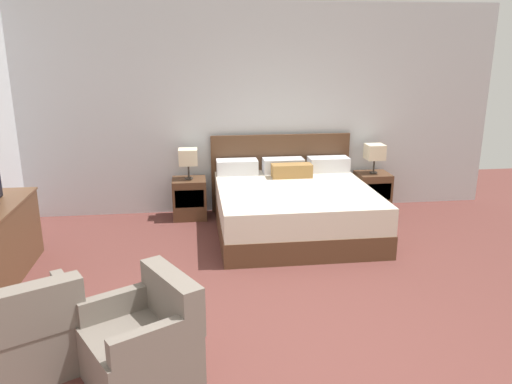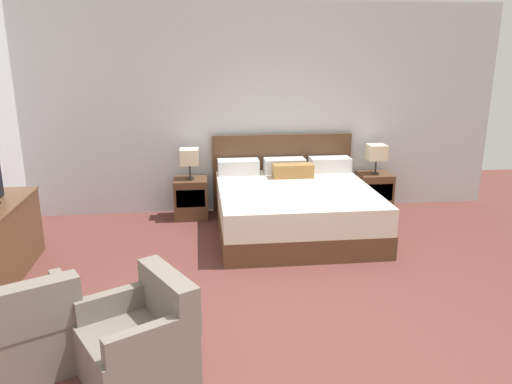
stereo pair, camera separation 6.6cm
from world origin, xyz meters
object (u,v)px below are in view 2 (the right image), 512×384
(armchair_by_window, at_px, (27,333))
(nightstand_right, at_px, (374,192))
(bed, at_px, (294,207))
(nightstand_left, at_px, (191,198))
(table_lamp_right, at_px, (377,153))
(armchair_companion, at_px, (141,342))
(table_lamp_left, at_px, (189,157))

(armchair_by_window, bearing_deg, nightstand_right, 41.20)
(bed, bearing_deg, nightstand_right, 28.69)
(bed, height_order, nightstand_right, bed)
(nightstand_left, height_order, nightstand_right, same)
(nightstand_left, distance_m, table_lamp_right, 2.70)
(table_lamp_right, relative_size, armchair_companion, 0.45)
(bed, distance_m, nightstand_left, 1.50)
(bed, distance_m, nightstand_right, 1.50)
(table_lamp_left, relative_size, armchair_by_window, 0.45)
(table_lamp_right, relative_size, armchair_by_window, 0.45)
(nightstand_left, xyz_separation_m, table_lamp_right, (2.63, 0.00, 0.58))
(bed, relative_size, table_lamp_left, 4.84)
(nightstand_right, distance_m, armchair_by_window, 5.03)
(table_lamp_left, bearing_deg, armchair_companion, -95.11)
(table_lamp_right, height_order, armchair_by_window, table_lamp_right)
(table_lamp_left, bearing_deg, nightstand_left, -90.00)
(armchair_by_window, bearing_deg, table_lamp_left, 70.83)
(table_lamp_left, xyz_separation_m, armchair_companion, (-0.32, -3.54, -0.57))
(nightstand_right, xyz_separation_m, table_lamp_left, (-2.63, 0.00, 0.58))
(table_lamp_right, xyz_separation_m, armchair_companion, (-2.95, -3.54, -0.57))
(armchair_by_window, distance_m, armchair_companion, 0.87)
(armchair_by_window, bearing_deg, bed, 46.41)
(nightstand_right, relative_size, armchair_companion, 0.59)
(nightstand_left, xyz_separation_m, nightstand_right, (2.63, 0.00, 0.00))
(nightstand_right, xyz_separation_m, table_lamp_right, (0.00, 0.00, 0.58))
(bed, xyz_separation_m, table_lamp_right, (1.32, 0.72, 0.53))
(bed, height_order, nightstand_left, bed)
(nightstand_right, distance_m, armchair_companion, 4.61)
(bed, distance_m, table_lamp_left, 1.59)
(armchair_by_window, xyz_separation_m, armchair_companion, (0.84, -0.22, 0.00))
(table_lamp_left, distance_m, table_lamp_right, 2.63)
(bed, relative_size, table_lamp_right, 4.84)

